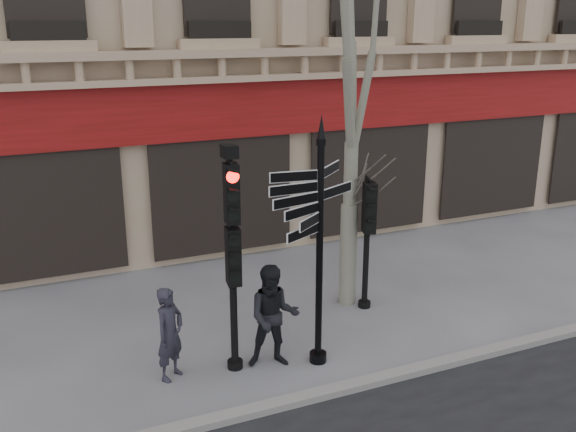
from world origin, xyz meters
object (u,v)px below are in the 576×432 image
object	(u,v)px
fingerpost	(320,202)
traffic_signal_secondary	(367,221)
pedestrian_b	(274,317)
pedestrian_a	(170,334)
traffic_signal_main	(232,233)
plane_tree	(355,13)

from	to	relation	value
fingerpost	traffic_signal_secondary	bearing A→B (deg)	24.04
fingerpost	pedestrian_b	world-z (taller)	fingerpost
pedestrian_a	pedestrian_b	bearing A→B (deg)	-48.50
fingerpost	traffic_signal_main	xyz separation A→B (m)	(-1.36, 0.36, -0.44)
plane_tree	pedestrian_b	xyz separation A→B (m)	(-2.32, -1.68, -4.78)
fingerpost	plane_tree	bearing A→B (deg)	33.11
pedestrian_b	fingerpost	bearing A→B (deg)	3.00
traffic_signal_main	plane_tree	world-z (taller)	plane_tree
traffic_signal_main	fingerpost	bearing A→B (deg)	-6.16
pedestrian_b	traffic_signal_secondary	bearing A→B (deg)	46.54
traffic_signal_secondary	plane_tree	xyz separation A→B (m)	(-0.22, 0.32, 3.85)
plane_tree	pedestrian_b	world-z (taller)	plane_tree
pedestrian_a	plane_tree	bearing A→B (deg)	-19.13
fingerpost	pedestrian_a	world-z (taller)	fingerpost
fingerpost	plane_tree	distance (m)	3.76
traffic_signal_secondary	traffic_signal_main	bearing A→B (deg)	-141.69
traffic_signal_main	pedestrian_b	xyz separation A→B (m)	(0.63, -0.16, -1.49)
traffic_signal_main	pedestrian_a	xyz separation A→B (m)	(-1.03, 0.14, -1.60)
traffic_signal_main	traffic_signal_secondary	xyz separation A→B (m)	(3.17, 1.19, -0.57)
fingerpost	traffic_signal_main	distance (m)	1.47
traffic_signal_secondary	pedestrian_b	xyz separation A→B (m)	(-2.54, -1.36, -0.92)
plane_tree	pedestrian_a	size ratio (longest dim) A/B	5.19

